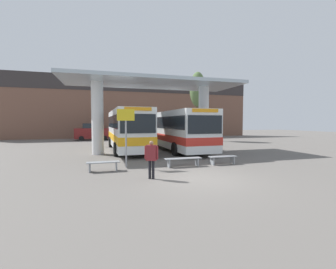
{
  "coord_description": "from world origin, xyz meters",
  "views": [
    {
      "loc": [
        -3.89,
        -8.57,
        2.36
      ],
      "look_at": [
        0.0,
        4.76,
        1.6
      ],
      "focal_mm": 24.0,
      "sensor_mm": 36.0,
      "label": 1
    }
  ],
  "objects_px": {
    "transit_bus_left_bay": "(127,128)",
    "waiting_bench_near_pillar": "(183,160)",
    "poplar_tree_behind_left": "(198,91)",
    "transit_bus_center_bay": "(176,129)",
    "parked_car_street": "(93,132)",
    "pedestrian_waiting": "(151,156)",
    "waiting_bench_far_platform": "(103,164)",
    "info_sign_platform": "(126,126)",
    "waiting_bench_mid_platform": "(223,158)"
  },
  "relations": [
    {
      "from": "waiting_bench_mid_platform",
      "to": "transit_bus_center_bay",
      "type": "bearing_deg",
      "value": 93.21
    },
    {
      "from": "info_sign_platform",
      "to": "parked_car_street",
      "type": "height_order",
      "value": "info_sign_platform"
    },
    {
      "from": "waiting_bench_near_pillar",
      "to": "parked_car_street",
      "type": "xyz_separation_m",
      "value": [
        -5.28,
        20.22,
        0.71
      ]
    },
    {
      "from": "transit_bus_left_bay",
      "to": "waiting_bench_mid_platform",
      "type": "xyz_separation_m",
      "value": [
        4.47,
        -7.9,
        -1.51
      ]
    },
    {
      "from": "waiting_bench_far_platform",
      "to": "pedestrian_waiting",
      "type": "height_order",
      "value": "pedestrian_waiting"
    },
    {
      "from": "transit_bus_left_bay",
      "to": "waiting_bench_mid_platform",
      "type": "relative_size",
      "value": 6.54
    },
    {
      "from": "poplar_tree_behind_left",
      "to": "transit_bus_center_bay",
      "type": "bearing_deg",
      "value": -123.97
    },
    {
      "from": "transit_bus_center_bay",
      "to": "waiting_bench_mid_platform",
      "type": "relative_size",
      "value": 6.74
    },
    {
      "from": "waiting_bench_near_pillar",
      "to": "poplar_tree_behind_left",
      "type": "relative_size",
      "value": 0.23
    },
    {
      "from": "transit_bus_left_bay",
      "to": "waiting_bench_near_pillar",
      "type": "relative_size",
      "value": 5.24
    },
    {
      "from": "transit_bus_center_bay",
      "to": "parked_car_street",
      "type": "height_order",
      "value": "transit_bus_center_bay"
    },
    {
      "from": "transit_bus_left_bay",
      "to": "waiting_bench_near_pillar",
      "type": "xyz_separation_m",
      "value": [
        2.11,
        -7.9,
        -1.5
      ]
    },
    {
      "from": "transit_bus_left_bay",
      "to": "waiting_bench_far_platform",
      "type": "distance_m",
      "value": 8.28
    },
    {
      "from": "pedestrian_waiting",
      "to": "transit_bus_center_bay",
      "type": "bearing_deg",
      "value": 93.51
    },
    {
      "from": "transit_bus_center_bay",
      "to": "pedestrian_waiting",
      "type": "distance_m",
      "value": 10.09
    },
    {
      "from": "waiting_bench_near_pillar",
      "to": "waiting_bench_far_platform",
      "type": "distance_m",
      "value": 4.08
    },
    {
      "from": "waiting_bench_near_pillar",
      "to": "poplar_tree_behind_left",
      "type": "bearing_deg",
      "value": 63.84
    },
    {
      "from": "waiting_bench_mid_platform",
      "to": "parked_car_street",
      "type": "distance_m",
      "value": 21.63
    },
    {
      "from": "waiting_bench_far_platform",
      "to": "info_sign_platform",
      "type": "distance_m",
      "value": 2.27
    },
    {
      "from": "transit_bus_center_bay",
      "to": "waiting_bench_near_pillar",
      "type": "relative_size",
      "value": 5.4
    },
    {
      "from": "pedestrian_waiting",
      "to": "waiting_bench_far_platform",
      "type": "bearing_deg",
      "value": 160.76
    },
    {
      "from": "transit_bus_center_bay",
      "to": "waiting_bench_mid_platform",
      "type": "xyz_separation_m",
      "value": [
        0.4,
        -7.11,
        -1.46
      ]
    },
    {
      "from": "parked_car_street",
      "to": "info_sign_platform",
      "type": "bearing_deg",
      "value": -83.59
    },
    {
      "from": "transit_bus_center_bay",
      "to": "parked_car_street",
      "type": "distance_m",
      "value": 14.99
    },
    {
      "from": "waiting_bench_near_pillar",
      "to": "waiting_bench_mid_platform",
      "type": "distance_m",
      "value": 2.36
    },
    {
      "from": "waiting_bench_mid_platform",
      "to": "poplar_tree_behind_left",
      "type": "xyz_separation_m",
      "value": [
        5.25,
        15.49,
        6.05
      ]
    },
    {
      "from": "info_sign_platform",
      "to": "poplar_tree_behind_left",
      "type": "height_order",
      "value": "poplar_tree_behind_left"
    },
    {
      "from": "info_sign_platform",
      "to": "pedestrian_waiting",
      "type": "relative_size",
      "value": 1.91
    },
    {
      "from": "info_sign_platform",
      "to": "transit_bus_center_bay",
      "type": "bearing_deg",
      "value": 52.78
    },
    {
      "from": "poplar_tree_behind_left",
      "to": "parked_car_street",
      "type": "xyz_separation_m",
      "value": [
        -12.89,
        4.73,
        -5.33
      ]
    },
    {
      "from": "transit_bus_center_bay",
      "to": "poplar_tree_behind_left",
      "type": "height_order",
      "value": "poplar_tree_behind_left"
    },
    {
      "from": "transit_bus_center_bay",
      "to": "waiting_bench_far_platform",
      "type": "distance_m",
      "value": 9.45
    },
    {
      "from": "transit_bus_left_bay",
      "to": "waiting_bench_near_pillar",
      "type": "bearing_deg",
      "value": 103.28
    },
    {
      "from": "poplar_tree_behind_left",
      "to": "parked_car_street",
      "type": "distance_m",
      "value": 14.73
    },
    {
      "from": "parked_car_street",
      "to": "pedestrian_waiting",
      "type": "bearing_deg",
      "value": -82.48
    },
    {
      "from": "waiting_bench_mid_platform",
      "to": "info_sign_platform",
      "type": "height_order",
      "value": "info_sign_platform"
    },
    {
      "from": "parked_car_street",
      "to": "poplar_tree_behind_left",
      "type": "bearing_deg",
      "value": -20.61
    },
    {
      "from": "transit_bus_left_bay",
      "to": "pedestrian_waiting",
      "type": "distance_m",
      "value": 10.0
    },
    {
      "from": "transit_bus_center_bay",
      "to": "pedestrian_waiting",
      "type": "height_order",
      "value": "transit_bus_center_bay"
    },
    {
      "from": "waiting_bench_near_pillar",
      "to": "parked_car_street",
      "type": "height_order",
      "value": "parked_car_street"
    },
    {
      "from": "info_sign_platform",
      "to": "waiting_bench_near_pillar",
      "type": "bearing_deg",
      "value": -13.12
    },
    {
      "from": "waiting_bench_far_platform",
      "to": "poplar_tree_behind_left",
      "type": "xyz_separation_m",
      "value": [
        11.69,
        15.49,
        6.06
      ]
    },
    {
      "from": "transit_bus_center_bay",
      "to": "parked_car_street",
      "type": "bearing_deg",
      "value": -62.98
    },
    {
      "from": "transit_bus_left_bay",
      "to": "poplar_tree_behind_left",
      "type": "bearing_deg",
      "value": -143.68
    },
    {
      "from": "waiting_bench_mid_platform",
      "to": "parked_car_street",
      "type": "relative_size",
      "value": 0.34
    },
    {
      "from": "poplar_tree_behind_left",
      "to": "waiting_bench_mid_platform",
      "type": "bearing_deg",
      "value": -108.71
    },
    {
      "from": "waiting_bench_near_pillar",
      "to": "info_sign_platform",
      "type": "relative_size",
      "value": 0.66
    },
    {
      "from": "info_sign_platform",
      "to": "parked_car_street",
      "type": "distance_m",
      "value": 19.71
    },
    {
      "from": "transit_bus_center_bay",
      "to": "waiting_bench_far_platform",
      "type": "bearing_deg",
      "value": 47.73
    },
    {
      "from": "info_sign_platform",
      "to": "parked_car_street",
      "type": "xyz_separation_m",
      "value": [
        -2.36,
        19.54,
        -1.1
      ]
    }
  ]
}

